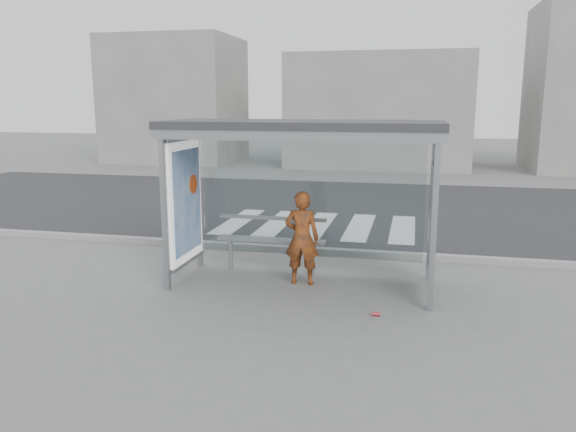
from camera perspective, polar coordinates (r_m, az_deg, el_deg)
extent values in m
plane|color=slate|center=(9.13, 1.35, -7.02)|extent=(80.00, 80.00, 0.00)
cube|color=#232326|center=(15.84, 6.38, 0.89)|extent=(30.00, 10.00, 0.01)
cube|color=gray|center=(10.95, 3.38, -3.55)|extent=(30.00, 0.18, 0.12)
cube|color=silver|center=(13.95, -5.06, -0.54)|extent=(0.55, 3.00, 0.00)
cube|color=silver|center=(13.68, -1.07, -0.73)|extent=(0.55, 3.00, 0.00)
cube|color=silver|center=(13.48, 3.06, -0.93)|extent=(0.55, 3.00, 0.00)
cube|color=silver|center=(13.36, 7.29, -1.13)|extent=(0.55, 3.00, 0.00)
cube|color=silver|center=(13.30, 11.58, -1.32)|extent=(0.55, 3.00, 0.00)
cube|color=gray|center=(8.78, -12.45, 0.40)|extent=(0.08, 0.08, 2.50)
cube|color=gray|center=(7.96, 14.63, -0.82)|extent=(0.08, 0.08, 2.50)
cube|color=gray|center=(10.04, -9.07, 1.90)|extent=(0.08, 0.08, 2.50)
cube|color=gray|center=(9.34, 14.39, 0.97)|extent=(0.08, 0.08, 2.50)
cube|color=#2D2D30|center=(8.66, 1.44, 9.26)|extent=(4.25, 1.65, 0.12)
cube|color=gray|center=(7.92, 0.34, 8.26)|extent=(4.25, 0.06, 0.18)
cube|color=white|center=(9.48, 2.23, 1.78)|extent=(3.80, 0.02, 2.00)
cube|color=white|center=(9.39, -10.66, 1.50)|extent=(0.15, 1.25, 2.00)
cube|color=#3573C1|center=(9.36, -10.18, 1.48)|extent=(0.01, 1.10, 1.70)
cylinder|color=#D54512|center=(9.55, -9.60, 3.22)|extent=(0.02, 0.32, 0.32)
cube|color=white|center=(8.64, 14.51, 0.47)|extent=(0.03, 1.25, 2.00)
cube|color=beige|center=(8.67, 14.34, 1.19)|extent=(0.03, 0.86, 1.16)
cube|color=slate|center=(28.95, -11.31, 11.47)|extent=(6.00, 5.00, 6.00)
cube|color=slate|center=(26.54, 9.23, 10.48)|extent=(8.00, 5.00, 5.00)
imported|color=#EC3E16|center=(8.99, 1.42, -2.24)|extent=(0.56, 0.38, 1.53)
cube|color=gray|center=(9.64, -1.72, -2.45)|extent=(1.89, 0.23, 0.05)
cylinder|color=gray|center=(9.92, -5.83, -3.90)|extent=(0.07, 0.07, 0.55)
cylinder|color=gray|center=(9.56, 2.56, -4.43)|extent=(0.07, 0.07, 0.55)
cube|color=gray|center=(9.64, -1.60, -0.21)|extent=(1.89, 0.04, 0.06)
cylinder|color=#D03D4D|center=(7.94, 8.91, -9.80)|extent=(0.12, 0.07, 0.06)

